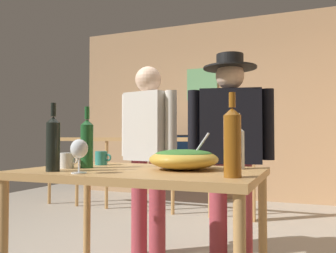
# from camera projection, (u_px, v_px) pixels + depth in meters

# --- Properties ---
(back_wall) EXTENTS (5.19, 0.10, 2.80)m
(back_wall) POSITION_uv_depth(u_px,v_px,m) (231.00, 109.00, 5.53)
(back_wall) COLOR tan
(back_wall) RESTS_ON ground_plane
(framed_picture) EXTENTS (0.50, 0.03, 0.50)m
(framed_picture) POSITION_uv_depth(u_px,v_px,m) (202.00, 84.00, 5.65)
(framed_picture) COLOR #69A66D
(stair_railing) EXTENTS (2.94, 0.10, 1.00)m
(stair_railing) POSITION_uv_depth(u_px,v_px,m) (170.00, 164.00, 4.39)
(stair_railing) COLOR #B2844C
(stair_railing) RESTS_ON ground_plane
(tv_console) EXTENTS (0.90, 0.40, 0.54)m
(tv_console) POSITION_uv_depth(u_px,v_px,m) (184.00, 182.00, 5.41)
(tv_console) COLOR #38281E
(tv_console) RESTS_ON ground_plane
(flat_screen_tv) EXTENTS (0.61, 0.12, 0.45)m
(flat_screen_tv) POSITION_uv_depth(u_px,v_px,m) (184.00, 147.00, 5.40)
(flat_screen_tv) COLOR black
(flat_screen_tv) RESTS_ON tv_console
(serving_table) EXTENTS (1.30, 0.82, 0.77)m
(serving_table) POSITION_uv_depth(u_px,v_px,m) (141.00, 183.00, 1.95)
(serving_table) COLOR #B2844C
(serving_table) RESTS_ON ground_plane
(salad_bowl) EXTENTS (0.38, 0.38, 0.20)m
(salad_bowl) POSITION_uv_depth(u_px,v_px,m) (184.00, 158.00, 1.94)
(salad_bowl) COLOR gold
(salad_bowl) RESTS_ON serving_table
(wine_glass) EXTENTS (0.09, 0.09, 0.17)m
(wine_glass) POSITION_uv_depth(u_px,v_px,m) (79.00, 150.00, 1.73)
(wine_glass) COLOR silver
(wine_glass) RESTS_ON serving_table
(wine_bottle_clear) EXTENTS (0.07, 0.07, 0.32)m
(wine_bottle_clear) POSITION_uv_depth(u_px,v_px,m) (238.00, 146.00, 2.00)
(wine_bottle_clear) COLOR silver
(wine_bottle_clear) RESTS_ON serving_table
(wine_bottle_amber) EXTENTS (0.08, 0.08, 0.38)m
(wine_bottle_amber) POSITION_uv_depth(u_px,v_px,m) (232.00, 141.00, 1.56)
(wine_bottle_amber) COLOR brown
(wine_bottle_amber) RESTS_ON serving_table
(wine_bottle_dark) EXTENTS (0.07, 0.07, 0.36)m
(wine_bottle_dark) POSITION_uv_depth(u_px,v_px,m) (53.00, 143.00, 1.84)
(wine_bottle_dark) COLOR black
(wine_bottle_dark) RESTS_ON serving_table
(wine_bottle_green) EXTENTS (0.07, 0.07, 0.36)m
(wine_bottle_green) POSITION_uv_depth(u_px,v_px,m) (87.00, 142.00, 2.06)
(wine_bottle_green) COLOR #1E5628
(wine_bottle_green) RESTS_ON serving_table
(mug_white) EXTENTS (0.12, 0.09, 0.09)m
(mug_white) POSITION_uv_depth(u_px,v_px,m) (67.00, 161.00, 2.03)
(mug_white) COLOR white
(mug_white) RESTS_ON serving_table
(mug_teal) EXTENTS (0.11, 0.08, 0.09)m
(mug_teal) POSITION_uv_depth(u_px,v_px,m) (101.00, 158.00, 2.28)
(mug_teal) COLOR teal
(mug_teal) RESTS_ON serving_table
(person_standing_left) EXTENTS (0.52, 0.29, 1.52)m
(person_standing_left) POSITION_uv_depth(u_px,v_px,m) (148.00, 146.00, 2.82)
(person_standing_left) COLOR #9E3842
(person_standing_left) RESTS_ON ground_plane
(person_standing_right) EXTENTS (0.61, 0.39, 1.56)m
(person_standing_right) POSITION_uv_depth(u_px,v_px,m) (230.00, 141.00, 2.58)
(person_standing_right) COLOR #9E3842
(person_standing_right) RESTS_ON ground_plane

